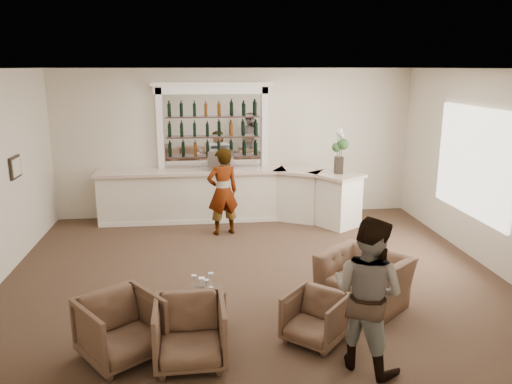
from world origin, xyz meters
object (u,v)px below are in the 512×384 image
cocktail_table (204,308)px  espresso_machine (221,161)px  armchair_right (315,318)px  armchair_far (364,280)px  guest (368,294)px  bar_counter (230,195)px  armchair_center (190,332)px  flower_vase (339,149)px  sommelier (223,192)px  armchair_left (120,328)px

cocktail_table → espresso_machine: size_ratio=1.21×
armchair_right → armchair_far: armchair_far is taller
armchair_far → espresso_machine: size_ratio=2.34×
guest → espresso_machine: size_ratio=3.64×
armchair_right → espresso_machine: espresso_machine is taller
bar_counter → armchair_right: 5.20m
bar_counter → espresso_machine: 0.80m
armchair_center → flower_vase: bearing=56.3°
armchair_far → espresso_machine: 4.72m
armchair_center → flower_vase: (3.07, 4.82, 1.30)m
cocktail_table → armchair_right: 1.46m
cocktail_table → armchair_right: (1.36, -0.53, 0.06)m
armchair_center → espresso_machine: size_ratio=1.70×
guest → bar_counter: bearing=-31.4°
armchair_right → armchair_far: size_ratio=0.60×
armchair_right → flower_vase: bearing=112.6°
sommelier → armchair_far: sommelier is taller
armchair_left → armchair_right: 2.34m
bar_counter → espresso_machine: espresso_machine is taller
cocktail_table → armchair_right: armchair_right is taller
cocktail_table → sommelier: sommelier is taller
armchair_left → armchair_center: armchair_left is taller
cocktail_table → guest: bearing=-31.5°
cocktail_table → armchair_right: size_ratio=0.85×
bar_counter → cocktail_table: size_ratio=9.75×
bar_counter → cocktail_table: (-0.66, -4.62, -0.32)m
bar_counter → armchair_right: bearing=-82.2°
guest → flower_vase: (1.10, 5.11, 0.79)m
armchair_far → armchair_left: bearing=-113.2°
cocktail_table → armchair_center: size_ratio=0.71×
guest → armchair_far: size_ratio=1.55×
armchair_center → armchair_far: armchair_center is taller
flower_vase → cocktail_table: bearing=-126.0°
guest → armchair_left: guest is taller
cocktail_table → armchair_center: armchair_center is taller
bar_counter → sommelier: 0.97m
armchair_left → espresso_machine: (1.44, 5.24, 0.97)m
cocktail_table → armchair_far: bearing=9.0°
bar_counter → sommelier: sommelier is taller
espresso_machine → flower_vase: bearing=0.4°
guest → espresso_machine: bearing=-29.5°
armchair_center → armchair_right: (1.53, 0.29, -0.06)m
bar_counter → espresso_machine: size_ratio=11.75×
armchair_left → armchair_far: 3.41m
cocktail_table → armchair_far: 2.32m
armchair_right → flower_vase: (1.54, 4.53, 1.36)m
cocktail_table → armchair_center: bearing=-101.7°
sommelier → armchair_far: 3.86m
sommelier → flower_vase: size_ratio=1.88×
cocktail_table → armchair_left: armchair_left is taller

